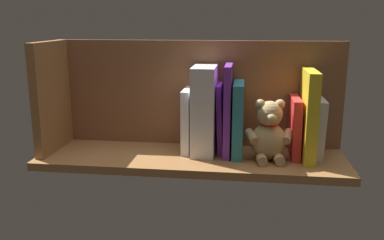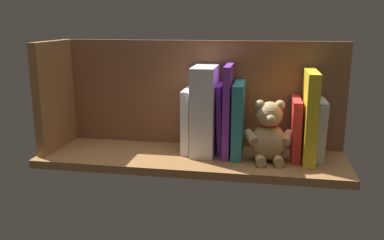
% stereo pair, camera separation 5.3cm
% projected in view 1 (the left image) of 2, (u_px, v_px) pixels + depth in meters
% --- Properties ---
extents(ground_plane, '(0.86, 0.26, 0.02)m').
position_uv_depth(ground_plane, '(192.00, 158.00, 1.17)').
color(ground_plane, '#9E6B3D').
extents(shelf_back_panel, '(0.86, 0.02, 0.31)m').
position_uv_depth(shelf_back_panel, '(197.00, 93.00, 1.24)').
color(shelf_back_panel, brown).
rests_on(shelf_back_panel, ground_plane).
extents(shelf_side_divider, '(0.02, 0.20, 0.31)m').
position_uv_depth(shelf_side_divider, '(52.00, 97.00, 1.18)').
color(shelf_side_divider, '#9E6B3D').
rests_on(shelf_side_divider, ground_plane).
extents(book_0, '(0.03, 0.12, 0.16)m').
position_uv_depth(book_0, '(318.00, 128.00, 1.14)').
color(book_0, silver).
rests_on(book_0, ground_plane).
extents(book_1, '(0.03, 0.16, 0.24)m').
position_uv_depth(book_1, '(308.00, 115.00, 1.12)').
color(book_1, yellow).
rests_on(book_1, ground_plane).
extents(book_2, '(0.03, 0.14, 0.17)m').
position_uv_depth(book_2, '(295.00, 127.00, 1.14)').
color(book_2, red).
rests_on(book_2, ground_plane).
extents(teddy_bear, '(0.13, 0.11, 0.17)m').
position_uv_depth(teddy_bear, '(269.00, 133.00, 1.11)').
color(teddy_bear, tan).
rests_on(teddy_bear, ground_plane).
extents(book_3, '(0.03, 0.15, 0.20)m').
position_uv_depth(book_3, '(238.00, 119.00, 1.15)').
color(book_3, teal).
rests_on(book_3, ground_plane).
extents(book_4, '(0.02, 0.14, 0.25)m').
position_uv_depth(book_4, '(228.00, 110.00, 1.15)').
color(book_4, purple).
rests_on(book_4, ground_plane).
extents(book_5, '(0.02, 0.11, 0.20)m').
position_uv_depth(book_5, '(220.00, 118.00, 1.18)').
color(book_5, purple).
rests_on(book_5, ground_plane).
extents(dictionary_thick_white, '(0.06, 0.14, 0.25)m').
position_uv_depth(dictionary_thick_white, '(204.00, 110.00, 1.16)').
color(dictionary_thick_white, white).
rests_on(dictionary_thick_white, ground_plane).
extents(book_6, '(0.02, 0.12, 0.18)m').
position_uv_depth(book_6, '(188.00, 120.00, 1.19)').
color(book_6, silver).
rests_on(book_6, ground_plane).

